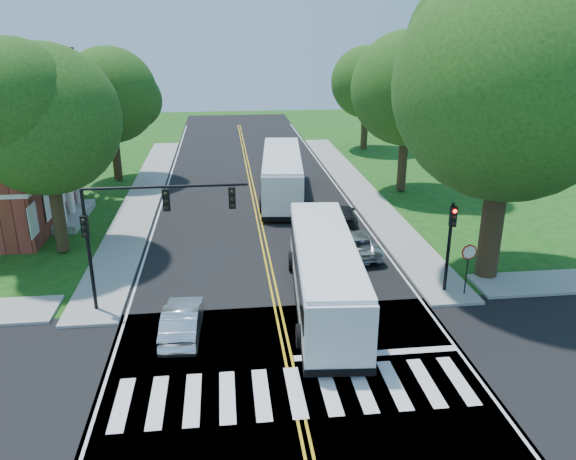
{
  "coord_description": "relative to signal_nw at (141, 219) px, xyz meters",
  "views": [
    {
      "loc": [
        -2.21,
        -17.05,
        12.18
      ],
      "look_at": [
        0.93,
        9.67,
        2.4
      ],
      "focal_mm": 35.0,
      "sensor_mm": 36.0,
      "label": 1
    }
  ],
  "objects": [
    {
      "name": "tree_east_far",
      "position": [
        18.36,
        33.57,
        2.48
      ],
      "size": [
        7.2,
        7.2,
        10.34
      ],
      "color": "#302113",
      "rests_on": "ground"
    },
    {
      "name": "cross_road",
      "position": [
        5.86,
        -6.43,
        -4.37
      ],
      "size": [
        60.0,
        12.0,
        0.01
      ],
      "primitive_type": "cube",
      "color": "black",
      "rests_on": "ground"
    },
    {
      "name": "edge_line_e",
      "position": [
        12.66,
        15.57,
        -4.36
      ],
      "size": [
        0.12,
        70.0,
        0.01
      ],
      "primitive_type": "cube",
      "color": "silver",
      "rests_on": "road"
    },
    {
      "name": "bus_follow",
      "position": [
        7.97,
        17.23,
        -2.6
      ],
      "size": [
        4.08,
        13.11,
        3.34
      ],
      "rotation": [
        0.0,
        0.0,
        3.04
      ],
      "color": "white",
      "rests_on": "road"
    },
    {
      "name": "tree_east_mid",
      "position": [
        17.36,
        17.57,
        3.48
      ],
      "size": [
        8.4,
        8.4,
        11.93
      ],
      "color": "#302113",
      "rests_on": "ground"
    },
    {
      "name": "edge_line_w",
      "position": [
        -0.94,
        15.57,
        -4.36
      ],
      "size": [
        0.12,
        70.0,
        0.01
      ],
      "primitive_type": "cube",
      "color": "silver",
      "rests_on": "road"
    },
    {
      "name": "tree_west_near",
      "position": [
        -5.64,
        7.57,
        3.15
      ],
      "size": [
        8.0,
        8.0,
        11.4
      ],
      "color": "#302113",
      "rests_on": "ground"
    },
    {
      "name": "signal_ne",
      "position": [
        14.06,
        0.01,
        -1.41
      ],
      "size": [
        0.3,
        0.46,
        4.4
      ],
      "color": "black",
      "rests_on": "ground"
    },
    {
      "name": "center_line",
      "position": [
        5.86,
        15.57,
        -4.36
      ],
      "size": [
        0.36,
        70.0,
        0.01
      ],
      "primitive_type": "cube",
      "color": "gold",
      "rests_on": "road"
    },
    {
      "name": "signal_nw",
      "position": [
        0.0,
        0.0,
        0.0
      ],
      "size": [
        7.15,
        0.46,
        5.66
      ],
      "color": "black",
      "rests_on": "ground"
    },
    {
      "name": "bus_lead",
      "position": [
        8.04,
        -0.43,
        -2.71
      ],
      "size": [
        3.65,
        12.33,
        3.15
      ],
      "rotation": [
        0.0,
        0.0,
        3.06
      ],
      "color": "white",
      "rests_on": "road"
    },
    {
      "name": "suv",
      "position": [
        10.87,
        5.4,
        -3.73
      ],
      "size": [
        2.36,
        4.7,
        1.28
      ],
      "primitive_type": "imported",
      "rotation": [
        0.0,
        0.0,
        3.2
      ],
      "color": "#AFB1B6",
      "rests_on": "road"
    },
    {
      "name": "stop_sign",
      "position": [
        14.86,
        -0.45,
        -2.35
      ],
      "size": [
        0.76,
        0.08,
        2.53
      ],
      "color": "black",
      "rests_on": "ground"
    },
    {
      "name": "crosswalk",
      "position": [
        5.86,
        -6.93,
        -4.36
      ],
      "size": [
        12.6,
        3.0,
        0.01
      ],
      "primitive_type": "cube",
      "color": "silver",
      "rests_on": "road"
    },
    {
      "name": "tree_west_far",
      "position": [
        -5.14,
        23.57,
        2.62
      ],
      "size": [
        7.6,
        7.6,
        10.67
      ],
      "color": "#302113",
      "rests_on": "ground"
    },
    {
      "name": "road",
      "position": [
        5.86,
        11.57,
        -4.37
      ],
      "size": [
        14.0,
        96.0,
        0.01
      ],
      "primitive_type": "cube",
      "color": "black",
      "rests_on": "ground"
    },
    {
      "name": "sidewalk_ne",
      "position": [
        14.16,
        18.57,
        -4.3
      ],
      "size": [
        2.6,
        40.0,
        0.15
      ],
      "primitive_type": "cube",
      "color": "gray",
      "rests_on": "ground"
    },
    {
      "name": "hatchback",
      "position": [
        1.69,
        -2.55,
        -3.67
      ],
      "size": [
        1.66,
        4.3,
        1.4
      ],
      "primitive_type": "imported",
      "rotation": [
        0.0,
        0.0,
        3.1
      ],
      "color": "silver",
      "rests_on": "road"
    },
    {
      "name": "sidewalk_nw",
      "position": [
        -2.44,
        18.57,
        -4.3
      ],
      "size": [
        2.6,
        40.0,
        0.15
      ],
      "primitive_type": "cube",
      "color": "gray",
      "rests_on": "ground"
    },
    {
      "name": "dark_sedan",
      "position": [
        11.24,
        10.55,
        -3.75
      ],
      "size": [
        2.27,
        4.42,
        1.23
      ],
      "primitive_type": "imported",
      "rotation": [
        0.0,
        0.0,
        3.01
      ],
      "color": "black",
      "rests_on": "road"
    },
    {
      "name": "ground",
      "position": [
        5.86,
        -6.43,
        -4.38
      ],
      "size": [
        140.0,
        140.0,
        0.0
      ],
      "primitive_type": "plane",
      "color": "#134812",
      "rests_on": "ground"
    },
    {
      "name": "stop_bar",
      "position": [
        9.36,
        -4.83,
        -4.36
      ],
      "size": [
        6.6,
        0.4,
        0.01
      ],
      "primitive_type": "cube",
      "color": "silver",
      "rests_on": "road"
    },
    {
      "name": "tree_ne_big",
      "position": [
        16.86,
        1.57,
        5.24
      ],
      "size": [
        10.8,
        10.8,
        14.91
      ],
      "color": "#302113",
      "rests_on": "ground"
    }
  ]
}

